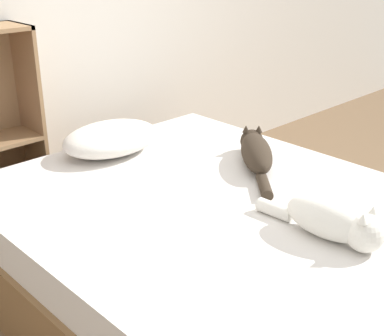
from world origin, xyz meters
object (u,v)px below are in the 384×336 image
at_px(bed, 215,253).
at_px(cat_dark, 256,152).
at_px(pillow, 111,138).
at_px(cat_light, 335,221).

relative_size(bed, cat_dark, 3.87).
distance_m(bed, pillow, 0.80).
bearing_deg(cat_light, bed, -174.14).
relative_size(bed, pillow, 3.73).
distance_m(pillow, cat_light, 1.23).
relative_size(pillow, cat_light, 1.01).
height_order(bed, pillow, pillow).
bearing_deg(pillow, cat_dark, -56.70).
bearing_deg(pillow, cat_light, -86.85).
xyz_separation_m(bed, cat_dark, (0.41, 0.14, 0.31)).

